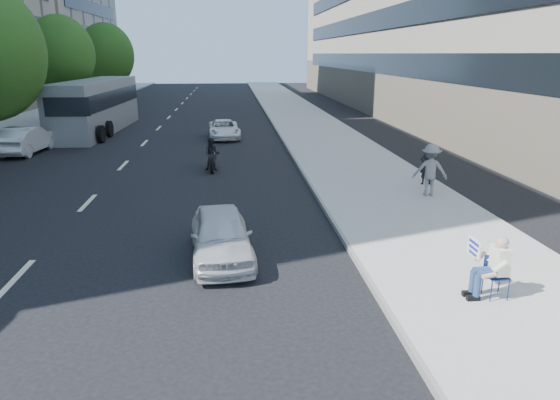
{
  "coord_description": "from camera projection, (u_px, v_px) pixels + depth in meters",
  "views": [
    {
      "loc": [
        -1.5,
        -8.97,
        4.93
      ],
      "look_at": [
        -0.32,
        3.09,
        1.36
      ],
      "focal_mm": 32.0,
      "sensor_mm": 36.0,
      "label": 1
    }
  ],
  "objects": [
    {
      "name": "bus",
      "position": [
        97.0,
        106.0,
        32.43
      ],
      "size": [
        3.13,
        12.16,
        3.3
      ],
      "rotation": [
        0.0,
        0.0,
        -0.05
      ],
      "color": "slate",
      "rests_on": "ground"
    },
    {
      "name": "jogger",
      "position": [
        430.0,
        170.0,
        17.26
      ],
      "size": [
        1.31,
        0.96,
        1.81
      ],
      "primitive_type": "imported",
      "rotation": [
        0.0,
        0.0,
        2.87
      ],
      "color": "slate",
      "rests_on": "near_sidewalk"
    },
    {
      "name": "motorcycle",
      "position": [
        212.0,
        156.0,
        21.77
      ],
      "size": [
        0.73,
        2.05,
        1.42
      ],
      "rotation": [
        0.0,
        0.0,
        -0.08
      ],
      "color": "black",
      "rests_on": "ground"
    },
    {
      "name": "tree_far_d",
      "position": [
        60.0,
        54.0,
        36.09
      ],
      "size": [
        4.8,
        4.8,
        7.65
      ],
      "color": "#382616",
      "rests_on": "ground"
    },
    {
      "name": "white_sedan_far",
      "position": [
        224.0,
        129.0,
        30.04
      ],
      "size": [
        2.06,
        4.06,
        1.1
      ],
      "primitive_type": "imported",
      "rotation": [
        0.0,
        0.0,
        0.06
      ],
      "color": "white",
      "rests_on": "ground"
    },
    {
      "name": "near_sidewalk",
      "position": [
        325.0,
        139.0,
        29.54
      ],
      "size": [
        5.0,
        120.0,
        0.15
      ],
      "primitive_type": "cube",
      "color": "#9B9991",
      "rests_on": "ground"
    },
    {
      "name": "ground",
      "position": [
        311.0,
        307.0,
        10.09
      ],
      "size": [
        160.0,
        160.0,
        0.0
      ],
      "primitive_type": "plane",
      "color": "black",
      "rests_on": "ground"
    },
    {
      "name": "seated_protester",
      "position": [
        492.0,
        264.0,
        10.01
      ],
      "size": [
        0.83,
        1.12,
        1.31
      ],
      "color": "#122250",
      "rests_on": "near_sidewalk"
    },
    {
      "name": "pedestrian_woman",
      "position": [
        427.0,
        165.0,
        18.78
      ],
      "size": [
        0.54,
        0.35,
        1.47
      ],
      "primitive_type": "imported",
      "rotation": [
        0.0,
        0.0,
        3.14
      ],
      "color": "black",
      "rests_on": "near_sidewalk"
    },
    {
      "name": "tree_far_e",
      "position": [
        106.0,
        55.0,
        49.49
      ],
      "size": [
        5.4,
        5.4,
        7.89
      ],
      "color": "#382616",
      "rests_on": "ground"
    },
    {
      "name": "white_sedan_mid",
      "position": [
        26.0,
        140.0,
        25.47
      ],
      "size": [
        1.81,
        4.33,
        1.39
      ],
      "primitive_type": "imported",
      "rotation": [
        0.0,
        0.0,
        3.06
      ],
      "color": "silver",
      "rests_on": "ground"
    },
    {
      "name": "white_sedan_near",
      "position": [
        221.0,
        235.0,
        12.32
      ],
      "size": [
        1.75,
        3.73,
        1.23
      ],
      "primitive_type": "imported",
      "rotation": [
        0.0,
        0.0,
        0.08
      ],
      "color": "silver",
      "rests_on": "ground"
    }
  ]
}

